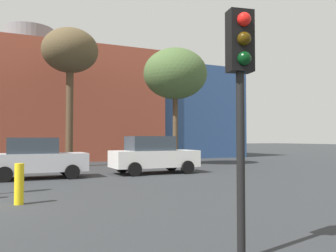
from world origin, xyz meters
TOP-DOWN VIEW (x-y plane):
  - building_backdrop at (3.47, 21.71)m, footprint 37.98×10.69m
  - parked_car_2 at (2.95, 6.04)m, footprint 4.11×2.02m
  - parked_car_3 at (8.45, 6.04)m, footprint 4.30×2.11m
  - traffic_light_near_right at (4.76, -6.28)m, footprint 0.40×0.39m
  - bare_tree_0 at (11.77, 10.30)m, footprint 4.16×4.16m
  - bare_tree_1 at (5.33, 12.15)m, footprint 3.48×3.48m
  - bollard_yellow_0 at (2.04, -0.28)m, footprint 0.24×0.24m

SIDE VIEW (x-z plane):
  - bollard_yellow_0 at x=2.04m, z-range 0.00..1.08m
  - parked_car_2 at x=2.95m, z-range 0.00..1.78m
  - parked_car_3 at x=8.45m, z-range -0.01..1.86m
  - traffic_light_near_right at x=4.76m, z-range 0.85..4.44m
  - building_backdrop at x=3.47m, z-range -1.09..10.02m
  - bare_tree_0 at x=11.77m, z-range 2.13..9.79m
  - bare_tree_1 at x=5.33m, z-range 2.79..11.46m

